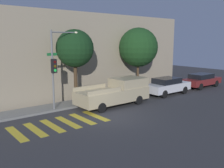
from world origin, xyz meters
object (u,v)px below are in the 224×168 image
at_px(traffic_light_pole, 59,59).
at_px(sedan_middle, 202,80).
at_px(tree_midblock, 138,47).
at_px(tree_near_corner, 75,49).
at_px(sedan_near_corner, 167,86).
at_px(pickup_truck, 116,92).

relative_size(traffic_light_pole, sedan_middle, 1.16).
bearing_deg(tree_midblock, tree_near_corner, 180.00).
height_order(sedan_middle, tree_midblock, tree_midblock).
xyz_separation_m(sedan_near_corner, tree_near_corner, (-8.02, 1.98, 3.31)).
bearing_deg(sedan_middle, tree_midblock, 164.30).
relative_size(sedan_middle, tree_near_corner, 0.84).
relative_size(traffic_light_pole, tree_midblock, 0.92).
bearing_deg(tree_midblock, traffic_light_pole, -174.92).
bearing_deg(tree_midblock, sedan_near_corner, -49.70).
bearing_deg(tree_midblock, sedan_middle, -15.70).
bearing_deg(pickup_truck, sedan_middle, 0.00).
distance_m(traffic_light_pole, tree_near_corner, 1.89).
relative_size(pickup_truck, sedan_middle, 1.19).
relative_size(pickup_truck, tree_midblock, 0.95).
distance_m(traffic_light_pole, sedan_near_corner, 10.11).
height_order(sedan_near_corner, tree_midblock, tree_midblock).
bearing_deg(traffic_light_pole, pickup_truck, -18.28).
relative_size(sedan_near_corner, sedan_middle, 0.96).
bearing_deg(traffic_light_pole, sedan_near_corner, -7.49).
relative_size(sedan_near_corner, tree_near_corner, 0.81).
xyz_separation_m(pickup_truck, tree_near_corner, (-2.21, 1.98, 3.14)).
bearing_deg(pickup_truck, sedan_near_corner, 0.00).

